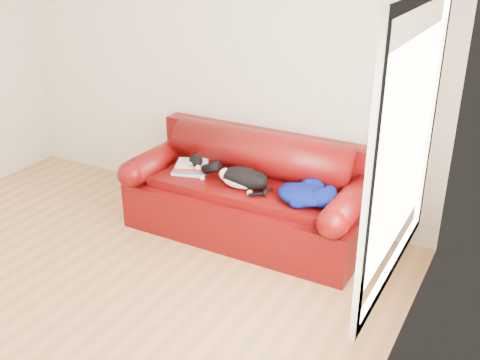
{
  "coord_description": "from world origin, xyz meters",
  "views": [
    {
      "loc": [
        2.79,
        -2.41,
        2.49
      ],
      "look_at": [
        0.7,
        1.35,
        0.57
      ],
      "focal_mm": 42.0,
      "sensor_mm": 36.0,
      "label": 1
    }
  ],
  "objects_px": {
    "blanket": "(307,193)",
    "sofa_base": "(248,209)",
    "cat": "(243,178)",
    "book_stack": "(191,167)"
  },
  "relations": [
    {
      "from": "book_stack",
      "to": "blanket",
      "type": "relative_size",
      "value": 0.6
    },
    {
      "from": "cat",
      "to": "book_stack",
      "type": "bearing_deg",
      "value": 176.87
    },
    {
      "from": "book_stack",
      "to": "blanket",
      "type": "xyz_separation_m",
      "value": [
        1.14,
        -0.05,
        0.02
      ]
    },
    {
      "from": "sofa_base",
      "to": "cat",
      "type": "xyz_separation_m",
      "value": [
        0.01,
        -0.12,
        0.35
      ]
    },
    {
      "from": "cat",
      "to": "blanket",
      "type": "distance_m",
      "value": 0.58
    },
    {
      "from": "cat",
      "to": "sofa_base",
      "type": "bearing_deg",
      "value": 100.31
    },
    {
      "from": "blanket",
      "to": "sofa_base",
      "type": "bearing_deg",
      "value": 170.14
    },
    {
      "from": "sofa_base",
      "to": "blanket",
      "type": "height_order",
      "value": "blanket"
    },
    {
      "from": "cat",
      "to": "blanket",
      "type": "relative_size",
      "value": 1.03
    },
    {
      "from": "book_stack",
      "to": "sofa_base",
      "type": "bearing_deg",
      "value": 5.9
    }
  ]
}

